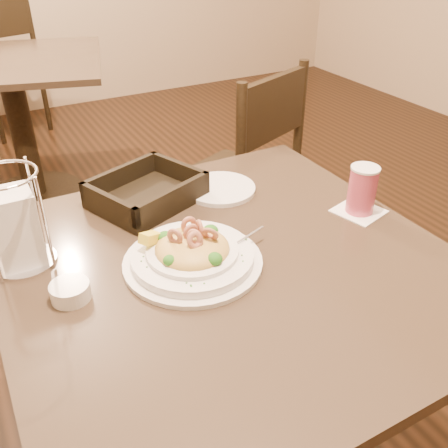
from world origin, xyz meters
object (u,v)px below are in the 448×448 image
background_table (17,107)px  napkin_caddy (16,226)px  drink_glass (362,190)px  main_table (228,346)px  dining_chair_far (4,63)px  butter_ramekin (70,291)px  dining_chair_near (242,176)px  side_plate (220,189)px  bread_basket (147,194)px  pasta_bowl (192,253)px

background_table → napkin_caddy: napkin_caddy is taller
background_table → drink_glass: (0.51, -1.96, 0.30)m
main_table → dining_chair_far: dining_chair_far is taller
main_table → butter_ramekin: bearing=172.6°
background_table → napkin_caddy: (-0.23, -1.79, 0.33)m
dining_chair_near → side_plate: (-0.37, -0.50, 0.27)m
butter_ramekin → bread_basket: bearing=46.8°
side_plate → pasta_bowl: bearing=-128.5°
napkin_caddy → side_plate: 0.51m
background_table → pasta_bowl: pasta_bowl is taller
pasta_bowl → bread_basket: 0.29m
main_table → pasta_bowl: 0.28m
bread_basket → side_plate: 0.19m
side_plate → butter_ramekin: (-0.44, -0.24, 0.01)m
dining_chair_far → dining_chair_near: bearing=86.7°
dining_chair_far → butter_ramekin: (-0.26, -3.02, 0.28)m
dining_chair_near → napkin_caddy: napkin_caddy is taller
side_plate → butter_ramekin: bearing=-151.7°
background_table → dining_chair_far: size_ratio=1.20×
side_plate → butter_ramekin: 0.51m
background_table → dining_chair_far: bearing=85.2°
dining_chair_near → side_plate: dining_chair_near is taller
background_table → side_plate: 1.75m
drink_glass → napkin_caddy: size_ratio=0.62×
background_table → main_table: bearing=-85.9°
main_table → napkin_caddy: bearing=151.7°
pasta_bowl → drink_glass: 0.44m
dining_chair_far → side_plate: dining_chair_far is taller
dining_chair_far → side_plate: (0.18, -2.78, 0.27)m
background_table → side_plate: side_plate is taller
napkin_caddy → butter_ramekin: (0.06, -0.16, -0.07)m
bread_basket → napkin_caddy: 0.34m
dining_chair_near → dining_chair_far: size_ratio=1.00×
pasta_bowl → butter_ramekin: 0.25m
napkin_caddy → butter_ramekin: bearing=-70.7°
pasta_bowl → side_plate: 0.32m
main_table → background_table: same height
bread_basket → napkin_caddy: napkin_caddy is taller
background_table → dining_chair_far: (0.09, 1.08, -0.02)m
bread_basket → butter_ramekin: bread_basket is taller
drink_glass → butter_ramekin: (-0.69, 0.02, -0.04)m
dining_chair_near → bread_basket: (-0.56, -0.47, 0.29)m
pasta_bowl → butter_ramekin: size_ratio=4.26×
main_table → background_table: bearing=94.1°
background_table → napkin_caddy: bearing=-97.2°
pasta_bowl → napkin_caddy: size_ratio=1.53×
bread_basket → butter_ramekin: 0.38m
side_plate → napkin_caddy: bearing=-170.8°
main_table → dining_chair_far: size_ratio=0.97×
main_table → background_table: (-0.14, 1.99, 0.00)m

